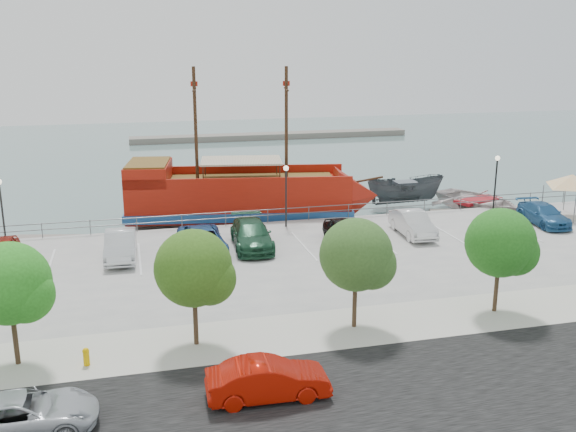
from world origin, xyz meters
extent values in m
plane|color=slate|center=(0.00, 0.00, -1.00)|extent=(160.00, 160.00, 0.00)
cube|color=black|center=(0.00, -16.00, 0.01)|extent=(100.00, 8.00, 0.04)
cube|color=beige|center=(0.00, -10.00, 0.01)|extent=(100.00, 4.00, 0.05)
cylinder|color=#5E5F61|center=(0.00, 7.80, 0.95)|extent=(50.00, 0.06, 0.06)
cylinder|color=#5E5F61|center=(0.00, 7.80, 0.55)|extent=(50.00, 0.06, 0.06)
cube|color=slate|center=(10.00, 55.00, -0.60)|extent=(40.00, 3.00, 0.80)
cube|color=#991609|center=(-2.33, 11.78, 0.94)|extent=(16.97, 7.72, 2.66)
cube|color=navy|center=(-2.33, 11.78, 0.07)|extent=(17.33, 8.08, 0.61)
cone|color=#991609|center=(6.54, 10.31, 0.94)|extent=(4.03, 5.38, 4.91)
cube|color=#991609|center=(-8.89, 12.87, 2.99)|extent=(3.86, 5.54, 1.43)
cube|color=brown|center=(-8.89, 12.87, 3.75)|extent=(3.59, 5.11, 0.12)
cube|color=brown|center=(-1.83, 11.70, 2.32)|extent=(13.85, 6.61, 0.15)
cube|color=#991609|center=(-1.93, 14.20, 2.63)|extent=(16.17, 2.88, 0.72)
cube|color=#991609|center=(-2.73, 9.36, 2.63)|extent=(16.17, 2.88, 0.72)
cylinder|color=#382111|center=(1.20, 11.19, 6.46)|extent=(0.28, 0.28, 8.38)
cylinder|color=#382111|center=(-5.36, 12.28, 6.46)|extent=(0.28, 0.28, 8.38)
cylinder|color=#382111|center=(1.20, 11.19, 9.02)|extent=(0.64, 3.05, 0.14)
cylinder|color=#382111|center=(-5.36, 12.28, 9.02)|extent=(0.64, 3.05, 0.14)
cube|color=#C3B18F|center=(-2.13, 11.75, 3.80)|extent=(6.49, 4.80, 0.12)
cylinder|color=#382111|center=(7.25, 10.19, 2.17)|extent=(2.54, 0.58, 0.60)
imported|color=#43494E|center=(11.77, 12.97, 0.23)|extent=(6.66, 3.42, 2.46)
imported|color=beige|center=(16.69, 9.83, -0.22)|extent=(7.59, 8.89, 1.56)
cube|color=gray|center=(-14.70, 9.20, -0.79)|extent=(7.78, 3.81, 0.43)
cube|color=gray|center=(7.68, 9.20, -0.81)|extent=(6.78, 2.22, 0.38)
cube|color=gray|center=(15.83, 9.20, -0.82)|extent=(6.67, 3.40, 0.37)
cylinder|color=slate|center=(19.02, 4.96, 1.13)|extent=(0.09, 0.09, 2.25)
cylinder|color=slate|center=(21.55, 5.79, 1.13)|extent=(0.09, 0.09, 2.25)
cylinder|color=slate|center=(19.85, 2.43, 1.13)|extent=(0.09, 0.09, 2.25)
pyramid|color=white|center=(20.70, 4.11, 3.12)|extent=(5.42, 5.42, 0.92)
imported|color=#A9AFB5|center=(-14.17, -14.98, 0.68)|extent=(4.93, 2.38, 1.36)
imported|color=#B01205|center=(-5.99, -14.84, 0.72)|extent=(4.43, 1.68, 1.44)
cylinder|color=#E8AF00|center=(-12.37, -10.80, 0.31)|extent=(0.25, 0.25, 0.61)
sphere|color=#E8AF00|center=(-12.37, -10.80, 0.63)|extent=(0.27, 0.27, 0.27)
cylinder|color=black|center=(-18.00, 6.50, 2.00)|extent=(0.12, 0.12, 4.00)
cylinder|color=black|center=(0.00, 6.50, 2.00)|extent=(0.12, 0.12, 4.00)
sphere|color=#FFF2CC|center=(0.00, 6.50, 4.10)|extent=(0.36, 0.36, 0.36)
cylinder|color=black|center=(16.00, 6.50, 2.00)|extent=(0.12, 0.12, 4.00)
sphere|color=#FFF2CC|center=(16.00, 6.50, 4.10)|extent=(0.36, 0.36, 0.36)
cylinder|color=#473321|center=(-15.00, -10.00, 1.10)|extent=(0.20, 0.20, 2.20)
sphere|color=#25741C|center=(-15.00, -10.00, 3.40)|extent=(3.20, 3.20, 3.20)
sphere|color=#25741C|center=(-14.40, -10.30, 3.00)|extent=(2.20, 2.20, 2.20)
cylinder|color=#473321|center=(-8.00, -10.00, 1.10)|extent=(0.20, 0.20, 2.20)
sphere|color=#2E5316|center=(-8.00, -10.00, 3.40)|extent=(3.20, 3.20, 3.20)
sphere|color=#2E5316|center=(-7.40, -10.30, 3.00)|extent=(2.20, 2.20, 2.20)
cylinder|color=#473321|center=(-1.00, -10.00, 1.10)|extent=(0.20, 0.20, 2.20)
sphere|color=#2D4E1E|center=(-1.00, -10.00, 3.40)|extent=(3.20, 3.20, 3.20)
sphere|color=#2D4E1E|center=(-0.40, -10.30, 3.00)|extent=(2.20, 2.20, 2.20)
cylinder|color=#473321|center=(6.00, -10.00, 1.10)|extent=(0.20, 0.20, 2.20)
sphere|color=#1E5B17|center=(6.00, -10.00, 3.40)|extent=(3.20, 3.20, 3.20)
sphere|color=#1E5B17|center=(6.60, -10.30, 3.00)|extent=(2.20, 2.20, 2.20)
imported|color=maroon|center=(-17.64, 2.40, 0.82)|extent=(2.05, 4.86, 1.64)
imported|color=silver|center=(-11.04, 2.29, 0.81)|extent=(1.89, 4.98, 1.62)
imported|color=navy|center=(-6.29, 2.05, 0.78)|extent=(2.70, 5.64, 1.55)
imported|color=#1C492F|center=(-3.19, 2.49, 0.82)|extent=(2.64, 5.78, 1.64)
imported|color=black|center=(2.61, 1.64, 0.79)|extent=(1.92, 4.64, 1.57)
imported|color=silver|center=(7.58, 2.48, 0.80)|extent=(1.92, 4.91, 1.59)
imported|color=#235789|center=(17.60, 2.73, 0.71)|extent=(2.34, 5.04, 1.42)
camera|label=1|loc=(-10.30, -34.76, 12.20)|focal=40.00mm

